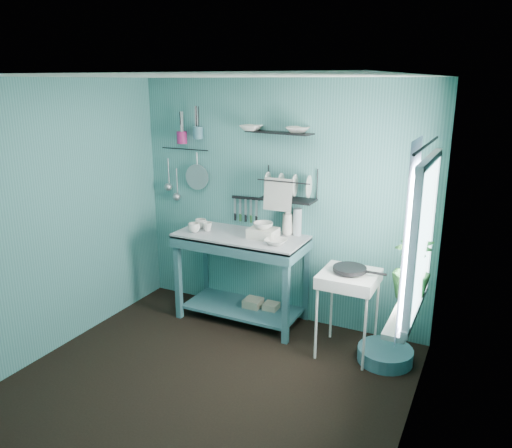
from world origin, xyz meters
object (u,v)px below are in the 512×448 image
at_px(work_counter, 242,277).
at_px(storage_tin_large, 253,308).
at_px(colander, 197,177).
at_px(hotplate_stand, 347,314).
at_px(potted_plant, 412,267).
at_px(dish_rack, 288,185).
at_px(mug_left, 194,228).
at_px(frying_pan, 350,269).
at_px(mug_mid, 207,227).
at_px(soap_bottle, 287,220).
at_px(wash_tub, 263,233).
at_px(storage_tin_small, 271,312).
at_px(mug_right, 201,224).
at_px(floor_basin, 385,355).
at_px(utensil_cup_teal, 198,133).
at_px(water_bottle, 297,222).
at_px(utensil_cup_magenta, 182,137).

bearing_deg(work_counter, storage_tin_large, 28.93).
xyz_separation_m(work_counter, colander, (-0.67, 0.22, 0.98)).
relative_size(work_counter, hotplate_stand, 1.66).
bearing_deg(potted_plant, dish_rack, 151.71).
height_order(mug_left, frying_pan, mug_left).
bearing_deg(mug_mid, soap_bottle, 18.00).
distance_m(mug_left, wash_tub, 0.74).
bearing_deg(hotplate_stand, storage_tin_small, 171.16).
bearing_deg(soap_bottle, mug_right, -167.74).
bearing_deg(mug_right, potted_plant, -14.30).
relative_size(colander, storage_tin_large, 1.27).
relative_size(mug_left, hotplate_stand, 0.15).
bearing_deg(storage_tin_small, wash_tub, -116.57).
relative_size(storage_tin_small, floor_basin, 0.40).
bearing_deg(potted_plant, utensil_cup_teal, 162.21).
bearing_deg(frying_pan, water_bottle, 148.14).
bearing_deg(soap_bottle, storage_tin_large, -154.89).
bearing_deg(mug_right, mug_left, -82.87).
xyz_separation_m(soap_bottle, potted_plant, (1.37, -0.78, -0.01)).
relative_size(mug_mid, utensil_cup_teal, 0.77).
bearing_deg(work_counter, mug_left, -159.20).
bearing_deg(utensil_cup_teal, potted_plant, -17.79).
distance_m(water_bottle, potted_plant, 1.50).
height_order(water_bottle, potted_plant, potted_plant).
bearing_deg(storage_tin_large, soap_bottle, 25.11).
bearing_deg(wash_tub, mug_mid, -176.37).
bearing_deg(soap_bottle, floor_basin, -18.75).
distance_m(dish_rack, potted_plant, 1.58).
distance_m(soap_bottle, storage_tin_small, 1.01).
xyz_separation_m(work_counter, utensil_cup_magenta, (-0.83, 0.19, 1.40)).
xyz_separation_m(colander, storage_tin_small, (0.97, -0.14, -1.35)).
bearing_deg(utensil_cup_teal, work_counter, -17.01).
bearing_deg(frying_pan, soap_bottle, 152.70).
distance_m(mug_right, water_bottle, 1.05).
bearing_deg(frying_pan, colander, 167.27).
bearing_deg(mug_right, wash_tub, -1.53).
bearing_deg(colander, hotplate_stand, -12.73).
bearing_deg(mug_right, dish_rack, 8.45).
relative_size(wash_tub, dish_rack, 0.51).
distance_m(utensil_cup_teal, storage_tin_small, 2.06).
xyz_separation_m(hotplate_stand, colander, (-1.87, 0.42, 1.05)).
relative_size(soap_bottle, floor_basin, 0.60).
height_order(wash_tub, floor_basin, wash_tub).
relative_size(soap_bottle, colander, 1.07).
distance_m(utensil_cup_magenta, storage_tin_large, 2.00).
relative_size(dish_rack, storage_tin_large, 2.50).
bearing_deg(floor_basin, hotplate_stand, -177.98).
distance_m(mug_mid, storage_tin_small, 1.13).
bearing_deg(mug_mid, water_bottle, 17.28).
distance_m(hotplate_stand, utensil_cup_magenta, 2.54).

